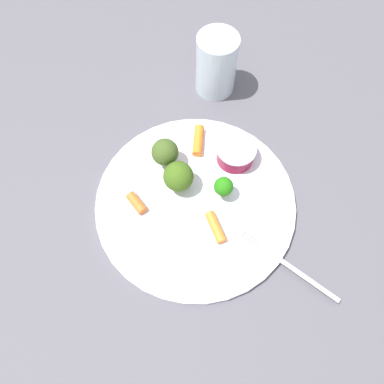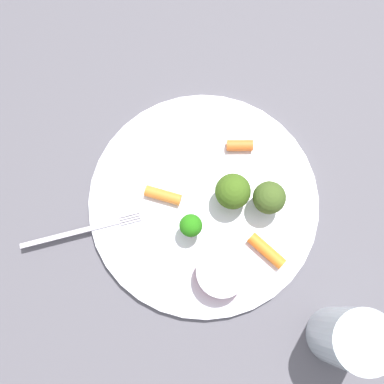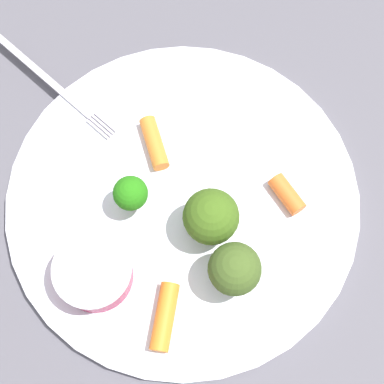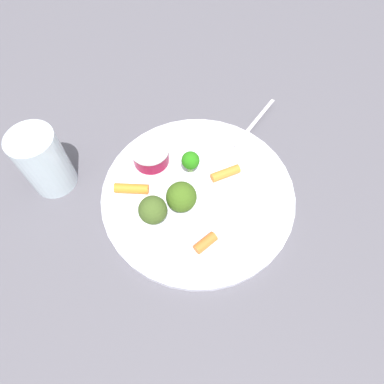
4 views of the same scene
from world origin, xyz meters
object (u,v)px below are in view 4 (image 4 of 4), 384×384
object	(u,v)px
broccoli_floret_2	(190,161)
carrot_stick_2	(205,243)
broccoli_floret_1	(181,197)
drinking_glass	(44,161)
broccoli_floret_0	(153,210)
carrot_stick_1	(132,189)
fork	(251,128)
sauce_cup	(151,155)
carrot_stick_0	(225,173)
plate	(198,194)

from	to	relation	value
broccoli_floret_2	carrot_stick_2	world-z (taller)	broccoli_floret_2
broccoli_floret_1	drinking_glass	world-z (taller)	drinking_glass
broccoli_floret_0	carrot_stick_1	xyz separation A→B (m)	(0.04, -0.05, -0.02)
carrot_stick_2	fork	bearing A→B (deg)	-106.92
sauce_cup	fork	xyz separation A→B (m)	(-0.17, -0.09, -0.01)
carrot_stick_0	broccoli_floret_0	bearing A→B (deg)	40.04
carrot_stick_2	carrot_stick_0	bearing A→B (deg)	-102.01
broccoli_floret_2	drinking_glass	world-z (taller)	drinking_glass
broccoli_floret_1	carrot_stick_2	world-z (taller)	broccoli_floret_1
carrot_stick_1	sauce_cup	bearing A→B (deg)	-109.97
broccoli_floret_0	carrot_stick_2	bearing A→B (deg)	156.27
broccoli_floret_1	broccoli_floret_2	bearing A→B (deg)	-96.90
broccoli_floret_0	broccoli_floret_2	distance (m)	0.11
broccoli_floret_0	fork	xyz separation A→B (m)	(-0.15, -0.20, -0.03)
broccoli_floret_0	broccoli_floret_1	bearing A→B (deg)	-146.71
sauce_cup	carrot_stick_0	xyz separation A→B (m)	(-0.13, 0.02, -0.01)
broccoli_floret_1	fork	xyz separation A→B (m)	(-0.11, -0.17, -0.03)
broccoli_floret_2	broccoli_floret_0	bearing A→B (deg)	63.37
plate	carrot_stick_0	size ratio (longest dim) A/B	6.37
broccoli_floret_1	carrot_stick_1	xyz separation A→B (m)	(0.08, -0.02, -0.02)
broccoli_floret_0	plate	bearing A→B (deg)	-139.20
broccoli_floret_0	broccoli_floret_1	xyz separation A→B (m)	(-0.04, -0.03, -0.00)
plate	sauce_cup	world-z (taller)	sauce_cup
plate	drinking_glass	world-z (taller)	drinking_glass
carrot_stick_0	drinking_glass	distance (m)	0.29
carrot_stick_1	fork	world-z (taller)	carrot_stick_1
broccoli_floret_1	carrot_stick_2	size ratio (longest dim) A/B	1.53
plate	broccoli_floret_0	distance (m)	0.09
fork	broccoli_floret_1	bearing A→B (deg)	57.01
sauce_cup	carrot_stick_1	distance (m)	0.07
sauce_cup	drinking_glass	xyz separation A→B (m)	(0.16, 0.05, 0.03)
sauce_cup	broccoli_floret_1	bearing A→B (deg)	125.18
fork	broccoli_floret_0	bearing A→B (deg)	52.60
broccoli_floret_0	drinking_glass	xyz separation A→B (m)	(0.18, -0.07, 0.01)
broccoli_floret_1	carrot_stick_1	world-z (taller)	broccoli_floret_1
sauce_cup	broccoli_floret_2	size ratio (longest dim) A/B	1.46
broccoli_floret_1	broccoli_floret_0	bearing A→B (deg)	33.29
carrot_stick_2	broccoli_floret_0	bearing A→B (deg)	-23.73
broccoli_floret_2	drinking_glass	size ratio (longest dim) A/B	0.39
broccoli_floret_2	fork	size ratio (longest dim) A/B	0.30
carrot_stick_1	drinking_glass	world-z (taller)	drinking_glass
drinking_glass	carrot_stick_2	bearing A→B (deg)	158.66
broccoli_floret_0	carrot_stick_1	world-z (taller)	broccoli_floret_0
sauce_cup	broccoli_floret_2	bearing A→B (deg)	167.12
sauce_cup	carrot_stick_1	world-z (taller)	sauce_cup
broccoli_floret_2	carrot_stick_2	distance (m)	0.14
carrot_stick_2	drinking_glass	bearing A→B (deg)	-21.34
sauce_cup	fork	bearing A→B (deg)	-153.48
broccoli_floret_1	plate	bearing A→B (deg)	-129.68
sauce_cup	fork	world-z (taller)	sauce_cup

